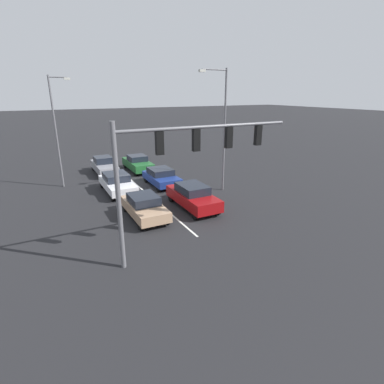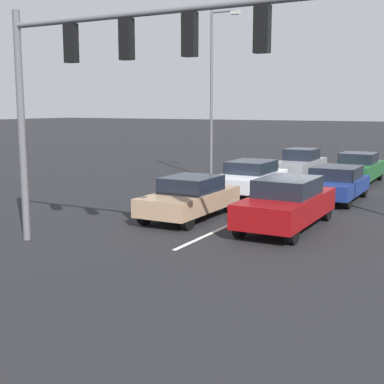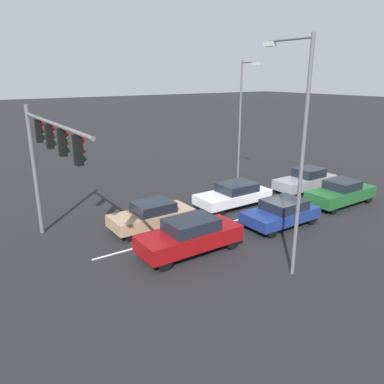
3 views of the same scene
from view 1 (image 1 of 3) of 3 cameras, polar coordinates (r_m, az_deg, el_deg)
ground_plane at (r=25.46m, az=-10.92°, el=1.70°), size 240.00×240.00×0.00m
lane_stripe_left_divider at (r=23.15m, az=-9.07°, el=0.12°), size 0.12×17.06×0.01m
car_maroon_leftlane_front at (r=19.43m, az=0.14°, el=-0.78°), size 1.81×4.64×1.56m
car_tan_midlane_front at (r=18.18m, az=-9.07°, el=-2.70°), size 1.80×4.19×1.40m
car_white_midlane_second at (r=23.24m, az=-14.07°, el=1.76°), size 1.90×4.58×1.41m
car_navy_leftlane_second at (r=24.39m, az=-5.87°, el=2.94°), size 1.93×4.04×1.35m
car_gray_midlane_third at (r=29.03m, az=-16.40°, el=4.89°), size 1.70×4.55×1.52m
car_darkgreen_leftlane_third at (r=29.24m, az=-10.32°, el=5.43°), size 1.80×4.56×1.49m
traffic_signal_gantry at (r=12.93m, az=-1.62°, el=7.15°), size 8.46×0.37×6.21m
street_lamp_right_shoulder at (r=25.30m, az=-24.29°, el=11.35°), size 1.54×0.24×8.40m
street_lamp_left_shoulder at (r=22.22m, az=5.75°, el=12.86°), size 2.22×0.24×8.80m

